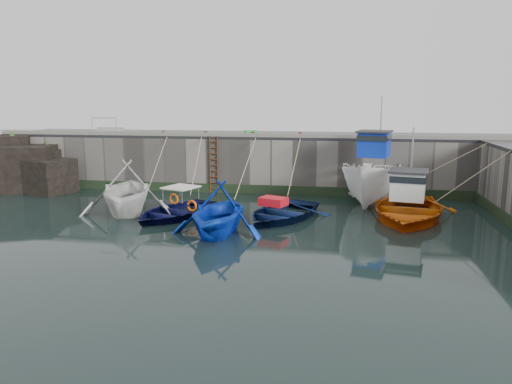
% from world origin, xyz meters
% --- Properties ---
extents(ground, '(120.00, 120.00, 0.00)m').
position_xyz_m(ground, '(0.00, 0.00, 0.00)').
color(ground, black).
rests_on(ground, ground).
extents(quay_back, '(30.00, 5.00, 3.00)m').
position_xyz_m(quay_back, '(0.00, 12.50, 1.50)').
color(quay_back, slate).
rests_on(quay_back, ground).
extents(road_back, '(30.00, 5.00, 0.16)m').
position_xyz_m(road_back, '(0.00, 12.50, 3.08)').
color(road_back, black).
rests_on(road_back, quay_back).
extents(kerb_back, '(30.00, 0.30, 0.20)m').
position_xyz_m(kerb_back, '(0.00, 10.15, 3.26)').
color(kerb_back, slate).
rests_on(kerb_back, road_back).
extents(algae_back, '(30.00, 0.08, 0.50)m').
position_xyz_m(algae_back, '(0.00, 9.96, 0.25)').
color(algae_back, black).
rests_on(algae_back, ground).
extents(rock_outcrop, '(5.85, 4.24, 3.41)m').
position_xyz_m(rock_outcrop, '(-12.92, 9.11, 1.26)').
color(rock_outcrop, black).
rests_on(rock_outcrop, ground).
extents(ladder, '(0.51, 0.08, 3.20)m').
position_xyz_m(ladder, '(-2.00, 9.91, 1.59)').
color(ladder, '#3F1E0F').
rests_on(ladder, ground).
extents(boat_near_white, '(5.95, 6.41, 2.77)m').
position_xyz_m(boat_near_white, '(-4.82, 4.48, 0.00)').
color(boat_near_white, silver).
rests_on(boat_near_white, ground).
extents(boat_near_white_rope, '(0.04, 3.98, 3.10)m').
position_xyz_m(boat_near_white_rope, '(-4.82, 8.49, 0.00)').
color(boat_near_white_rope, tan).
rests_on(boat_near_white_rope, ground).
extents(boat_near_blue, '(4.92, 5.69, 0.99)m').
position_xyz_m(boat_near_blue, '(-2.38, 4.03, 0.00)').
color(boat_near_blue, '#090B3A').
rests_on(boat_near_blue, ground).
extents(boat_near_blue_rope, '(0.04, 4.34, 3.10)m').
position_xyz_m(boat_near_blue_rope, '(-2.38, 8.26, 0.00)').
color(boat_near_blue_rope, tan).
rests_on(boat_near_blue_rope, ground).
extents(boat_near_blacktrim, '(4.16, 4.75, 2.40)m').
position_xyz_m(boat_near_blacktrim, '(0.25, 1.62, 0.00)').
color(boat_near_blacktrim, '#0C36C1').
rests_on(boat_near_blacktrim, ground).
extents(boat_near_blacktrim_rope, '(0.04, 6.43, 3.10)m').
position_xyz_m(boat_near_blacktrim_rope, '(0.25, 7.06, 0.00)').
color(boat_near_blacktrim_rope, tan).
rests_on(boat_near_blacktrim_rope, ground).
extents(boat_near_navy, '(5.14, 5.94, 1.03)m').
position_xyz_m(boat_near_navy, '(2.45, 4.51, 0.00)').
color(boat_near_navy, '#0A1843').
rests_on(boat_near_navy, ground).
extents(boat_near_navy_rope, '(0.04, 3.96, 3.10)m').
position_xyz_m(boat_near_navy_rope, '(2.45, 8.50, 0.00)').
color(boat_near_navy_rope, tan).
rests_on(boat_near_navy_rope, ground).
extents(boat_far_white, '(4.29, 7.56, 5.75)m').
position_xyz_m(boat_far_white, '(6.74, 8.81, 1.15)').
color(boat_far_white, white).
rests_on(boat_far_white, ground).
extents(boat_far_orange, '(5.67, 7.10, 4.31)m').
position_xyz_m(boat_far_orange, '(7.98, 5.45, 0.42)').
color(boat_far_orange, '#DB590B').
rests_on(boat_far_orange, ground).
extents(fish_crate, '(0.73, 0.62, 0.33)m').
position_xyz_m(fish_crate, '(-0.02, 10.60, 3.32)').
color(fish_crate, green).
rests_on(fish_crate, road_back).
extents(railing, '(1.60, 1.05, 1.00)m').
position_xyz_m(railing, '(-8.75, 11.25, 3.36)').
color(railing, '#A5A8AD').
rests_on(railing, road_back).
extents(bollard_a, '(0.18, 0.18, 0.28)m').
position_xyz_m(bollard_a, '(-5.00, 10.25, 3.30)').
color(bollard_a, '#3F1E0F').
rests_on(bollard_a, road_back).
extents(bollard_b, '(0.18, 0.18, 0.28)m').
position_xyz_m(bollard_b, '(-2.50, 10.25, 3.30)').
color(bollard_b, '#3F1E0F').
rests_on(bollard_b, road_back).
extents(bollard_c, '(0.18, 0.18, 0.28)m').
position_xyz_m(bollard_c, '(0.20, 10.25, 3.30)').
color(bollard_c, '#3F1E0F').
rests_on(bollard_c, road_back).
extents(bollard_d, '(0.18, 0.18, 0.28)m').
position_xyz_m(bollard_d, '(2.80, 10.25, 3.30)').
color(bollard_d, '#3F1E0F').
rests_on(bollard_d, road_back).
extents(bollard_e, '(0.18, 0.18, 0.28)m').
position_xyz_m(bollard_e, '(6.00, 10.25, 3.30)').
color(bollard_e, '#3F1E0F').
rests_on(bollard_e, road_back).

